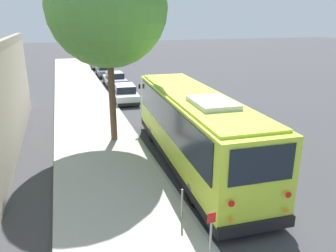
% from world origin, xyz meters
% --- Properties ---
extents(ground_plane, '(160.00, 160.00, 0.00)m').
position_xyz_m(ground_plane, '(0.00, 0.00, 0.00)').
color(ground_plane, '#3D3D3F').
extents(sidewalk_slab, '(80.00, 4.14, 0.15)m').
position_xyz_m(sidewalk_slab, '(0.00, 3.95, 0.07)').
color(sidewalk_slab, '#B2AFA8').
rests_on(sidewalk_slab, ground).
extents(curb_strip, '(80.00, 0.14, 0.15)m').
position_xyz_m(curb_strip, '(0.00, 1.82, 0.07)').
color(curb_strip, '#9D9A94').
rests_on(curb_strip, ground).
extents(shuttle_bus, '(11.07, 2.97, 3.32)m').
position_xyz_m(shuttle_bus, '(-1.42, 0.23, 1.78)').
color(shuttle_bus, '#BCDB38').
rests_on(shuttle_bus, ground).
extents(parked_sedan_white, '(4.49, 1.93, 1.30)m').
position_xyz_m(parked_sedan_white, '(10.84, 0.84, 0.60)').
color(parked_sedan_white, silver).
rests_on(parked_sedan_white, ground).
extents(parked_sedan_silver, '(4.36, 1.79, 1.26)m').
position_xyz_m(parked_sedan_silver, '(17.34, 0.56, 0.58)').
color(parked_sedan_silver, '#A8AAAF').
rests_on(parked_sedan_silver, ground).
extents(parked_sedan_gray, '(4.64, 1.76, 1.29)m').
position_xyz_m(parked_sedan_gray, '(23.17, 0.70, 0.60)').
color(parked_sedan_gray, slate).
rests_on(parked_sedan_gray, ground).
extents(parked_sedan_tan, '(4.51, 1.99, 1.33)m').
position_xyz_m(parked_sedan_tan, '(29.13, 0.74, 0.62)').
color(parked_sedan_tan, tan).
rests_on(parked_sedan_tan, ground).
extents(sign_post_near, '(0.06, 0.22, 1.48)m').
position_xyz_m(sign_post_near, '(-7.38, 2.21, 0.91)').
color(sign_post_near, gray).
rests_on(sign_post_near, sidewalk_slab).
extents(sign_post_far, '(0.06, 0.06, 1.04)m').
position_xyz_m(sign_post_far, '(-5.36, 2.21, 0.67)').
color(sign_post_far, gray).
rests_on(sign_post_far, sidewalk_slab).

